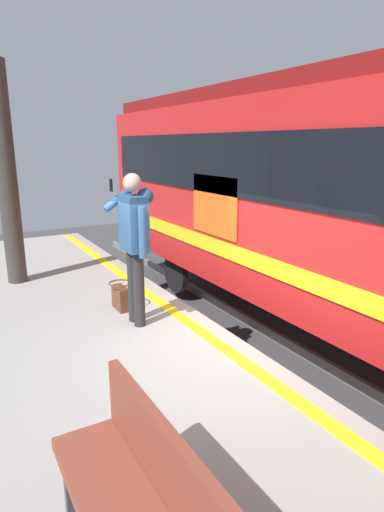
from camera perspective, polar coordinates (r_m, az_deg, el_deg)
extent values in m
plane|color=#3D3D3F|center=(5.72, 4.95, -18.90)|extent=(25.15, 25.15, 0.00)
cube|color=gray|center=(4.81, -14.62, -19.77)|extent=(13.59, 3.71, 0.96)
cube|color=yellow|center=(5.10, 2.37, -10.84)|extent=(13.32, 0.16, 0.01)
cube|color=slate|center=(6.65, 17.19, -13.59)|extent=(17.67, 0.08, 0.16)
cube|color=black|center=(4.87, 17.94, 10.60)|extent=(12.27, 0.03, 0.90)
cube|color=yellow|center=(5.11, 16.81, -3.84)|extent=(12.27, 0.03, 0.24)
cube|color=#D85919|center=(6.67, 2.98, 6.71)|extent=(1.23, 0.02, 0.92)
cylinder|color=black|center=(8.83, -2.19, -2.24)|extent=(0.84, 0.12, 0.84)
cylinder|color=black|center=(10.17, 10.24, -0.16)|extent=(0.84, 0.12, 0.84)
cylinder|color=#262628|center=(5.28, -7.12, -4.47)|extent=(0.14, 0.14, 0.95)
cylinder|color=#262628|center=(5.44, -7.86, -3.92)|extent=(0.14, 0.14, 0.95)
cube|color=#2D517F|center=(5.16, -7.80, 4.33)|extent=(0.40, 0.24, 0.67)
sphere|color=#2D517F|center=(5.17, -6.26, 7.93)|extent=(0.20, 0.20, 0.20)
sphere|color=beige|center=(5.09, -7.99, 9.69)|extent=(0.22, 0.22, 0.22)
cylinder|color=#2D517F|center=(4.94, -6.67, 3.12)|extent=(0.09, 0.09, 0.60)
cylinder|color=#2D517F|center=(5.30, -9.67, 7.65)|extent=(0.09, 0.42, 0.33)
cube|color=black|center=(5.25, -10.78, 9.29)|extent=(0.07, 0.02, 0.15)
cube|color=#59331E|center=(5.94, -9.49, -5.58)|extent=(0.35, 0.15, 0.31)
torus|color=#59331E|center=(5.87, -9.58, -3.59)|extent=(0.31, 0.31, 0.02)
cylinder|color=#38332D|center=(7.33, -23.52, 9.70)|extent=(0.30, 0.30, 3.42)
cube|color=brown|center=(2.25, -1.96, -27.38)|extent=(1.71, 0.06, 0.40)
cube|color=#333338|center=(2.99, -12.46, -27.14)|extent=(0.06, 0.40, 0.45)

